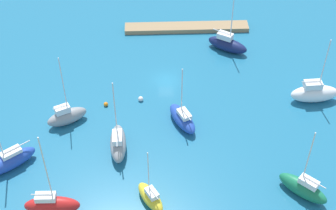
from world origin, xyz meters
The scene contains 13 objects.
water centered at (0.00, 0.00, 0.00)m, with size 160.00×160.00×0.00m, color #1E668C.
pier_dock centered at (-4.33, -14.91, 0.42)m, with size 22.98×2.91×0.83m, color #997A56.
sailboat_gray_mid_basin centered at (15.06, 9.44, 1.36)m, with size 6.35×4.60×11.92m.
sailboat_blue_far_north centered at (-2.03, 10.36, 1.18)m, with size 4.87×7.04×10.10m.
sailboat_navy_by_breakwater centered at (-11.01, -8.05, 1.35)m, with size 7.47×5.94×13.35m.
sailboat_green_off_beacon centered at (-16.68, 23.98, 1.36)m, with size 6.38×6.13×11.08m.
sailboat_yellow_lone_south centered at (2.85, 24.49, 1.07)m, with size 4.24×5.46×9.05m.
sailboat_white_near_pier centered at (-22.80, 5.83, 1.54)m, with size 7.63×3.03×11.41m.
sailboat_red_west_end centered at (15.06, 25.55, 1.47)m, with size 6.94×2.23×13.39m.
sailboat_gray_east_end centered at (7.25, 15.34, 1.51)m, with size 2.50×6.98×12.00m.
sailboat_blue_center_basin centered at (21.85, 17.97, 1.30)m, with size 7.51×6.35×13.54m.
mooring_buoy_orange centered at (9.56, 5.90, 0.34)m, with size 0.69×0.69×0.69m, color orange.
mooring_buoy_white centered at (4.17, 4.89, 0.40)m, with size 0.79×0.79×0.79m, color white.
Camera 1 is at (2.10, 63.28, 51.74)m, focal length 53.12 mm.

